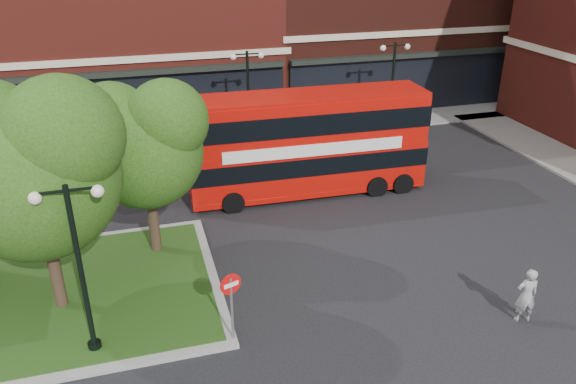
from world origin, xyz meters
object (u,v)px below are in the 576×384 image
object	(u,v)px
woman	(526,295)
car_white	(273,133)
car_silver	(126,137)
bus	(307,137)

from	to	relation	value
woman	car_white	distance (m)	16.69
woman	car_white	world-z (taller)	woman
car_silver	car_white	size ratio (longest dim) A/B	1.00
woman	car_white	bearing A→B (deg)	-67.85
bus	car_white	xyz separation A→B (m)	(0.13, 6.14, -1.89)
car_silver	car_white	xyz separation A→B (m)	(7.54, -1.50, -0.02)
bus	woman	size ratio (longest dim) A/B	5.76
bus	car_white	distance (m)	6.42
bus	car_silver	bearing A→B (deg)	135.67
woman	car_white	size ratio (longest dim) A/B	0.46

